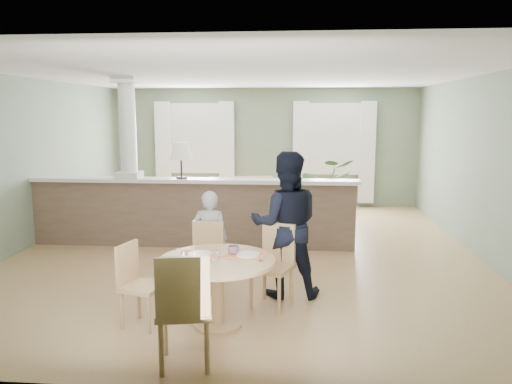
# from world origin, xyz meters

# --- Properties ---
(ground) EXTENTS (8.00, 8.00, 0.00)m
(ground) POSITION_xyz_m (0.00, 0.00, 0.00)
(ground) COLOR tan
(ground) RESTS_ON ground
(room_shell) EXTENTS (7.02, 8.02, 2.71)m
(room_shell) POSITION_xyz_m (-0.03, 0.63, 1.81)
(room_shell) COLOR gray
(room_shell) RESTS_ON ground
(pony_wall) EXTENTS (5.32, 0.38, 2.70)m
(pony_wall) POSITION_xyz_m (-0.99, 0.20, 0.71)
(pony_wall) COLOR #76614B
(pony_wall) RESTS_ON ground
(sofa) EXTENTS (3.07, 1.78, 0.84)m
(sofa) POSITION_xyz_m (-0.70, 2.10, 0.42)
(sofa) COLOR brown
(sofa) RESTS_ON ground
(houseplant) EXTENTS (1.55, 1.49, 1.33)m
(houseplant) POSITION_xyz_m (1.17, 1.53, 0.67)
(houseplant) COLOR #326126
(houseplant) RESTS_ON ground
(dining_table) EXTENTS (1.17, 1.17, 0.80)m
(dining_table) POSITION_xyz_m (0.01, -2.79, 0.56)
(dining_table) COLOR tan
(dining_table) RESTS_ON ground
(chair_far_boy) EXTENTS (0.41, 0.41, 0.87)m
(chair_far_boy) POSITION_xyz_m (-0.27, -1.93, 0.48)
(chair_far_boy) COLOR tan
(chair_far_boy) RESTS_ON ground
(chair_far_man) EXTENTS (0.54, 0.54, 0.92)m
(chair_far_man) POSITION_xyz_m (0.55, -2.17, 0.51)
(chair_far_man) COLOR tan
(chair_far_man) RESTS_ON ground
(chair_near) EXTENTS (0.54, 0.54, 1.02)m
(chair_near) POSITION_xyz_m (-0.13, -3.68, 0.56)
(chair_near) COLOR tan
(chair_near) RESTS_ON ground
(chair_side) EXTENTS (0.47, 0.47, 0.85)m
(chair_side) POSITION_xyz_m (-0.81, -2.83, 0.47)
(chair_side) COLOR tan
(chair_side) RESTS_ON ground
(child_person) EXTENTS (0.45, 0.30, 1.21)m
(child_person) POSITION_xyz_m (-0.27, -1.65, 0.61)
(child_person) COLOR #A0A1A5
(child_person) RESTS_ON ground
(man_person) EXTENTS (0.87, 0.70, 1.71)m
(man_person) POSITION_xyz_m (0.66, -1.86, 0.86)
(man_person) COLOR black
(man_person) RESTS_ON ground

